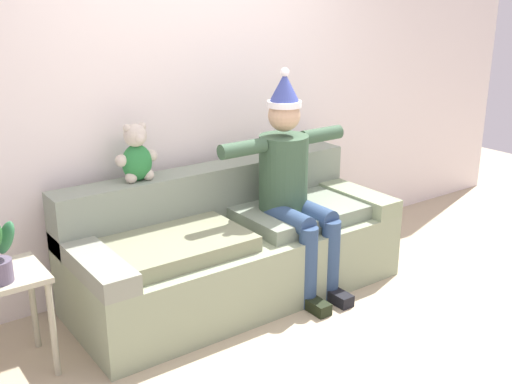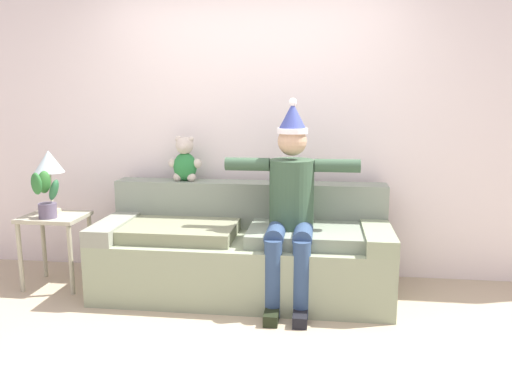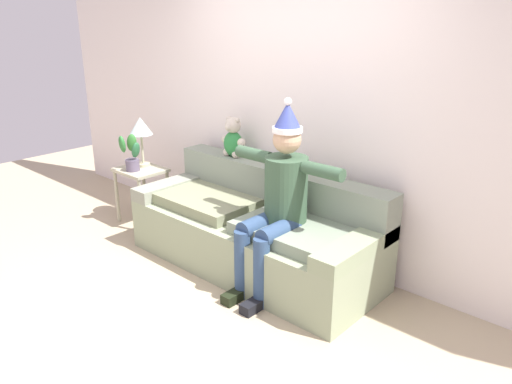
{
  "view_description": "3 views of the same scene",
  "coord_description": "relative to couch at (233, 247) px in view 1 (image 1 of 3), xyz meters",
  "views": [
    {
      "loc": [
        -2.18,
        -2.27,
        2.05
      ],
      "look_at": [
        0.06,
        0.83,
        0.77
      ],
      "focal_mm": 43.39,
      "sensor_mm": 36.0,
      "label": 1
    },
    {
      "loc": [
        0.6,
        -2.87,
        1.55
      ],
      "look_at": [
        0.12,
        0.85,
        0.85
      ],
      "focal_mm": 35.69,
      "sensor_mm": 36.0,
      "label": 2
    },
    {
      "loc": [
        2.69,
        -1.96,
        2.13
      ],
      "look_at": [
        0.07,
        0.94,
        0.73
      ],
      "focal_mm": 35.11,
      "sensor_mm": 36.0,
      "label": 3
    }
  ],
  "objects": [
    {
      "name": "ground_plane",
      "position": [
        0.0,
        -1.01,
        -0.33
      ],
      "size": [
        10.0,
        10.0,
        0.0
      ],
      "primitive_type": "plane",
      "color": "tan"
    },
    {
      "name": "back_wall",
      "position": [
        0.0,
        0.54,
        1.02
      ],
      "size": [
        7.0,
        0.1,
        2.7
      ],
      "primitive_type": "cube",
      "color": "silver",
      "rests_on": "ground_plane"
    },
    {
      "name": "couch",
      "position": [
        0.0,
        0.0,
        0.0
      ],
      "size": [
        2.28,
        0.91,
        0.85
      ],
      "color": "gray",
      "rests_on": "ground_plane"
    },
    {
      "name": "person_seated",
      "position": [
        0.38,
        -0.16,
        0.45
      ],
      "size": [
        1.02,
        0.77,
        1.54
      ],
      "color": "#36523A",
      "rests_on": "ground_plane"
    },
    {
      "name": "teddy_bear",
      "position": [
        -0.55,
        0.28,
        0.68
      ],
      "size": [
        0.29,
        0.17,
        0.38
      ],
      "color": "#297B3A",
      "rests_on": "couch"
    }
  ]
}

